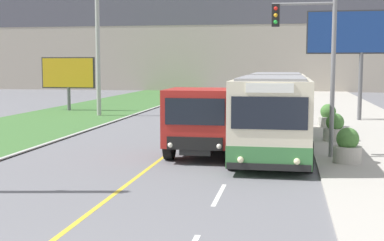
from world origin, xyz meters
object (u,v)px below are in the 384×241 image
(billboard_small, at_px, (68,74))
(planter_round_near, at_px, (347,147))
(billboard_large, at_px, (362,35))
(planter_round_second, at_px, (335,129))
(traffic_light_mast, at_px, (315,54))
(city_bus, at_px, (274,110))
(planter_round_third, at_px, (328,117))
(car_distant, at_px, (284,101))
(utility_pole_far, at_px, (98,35))
(dump_truck, at_px, (204,122))

(billboard_small, height_order, planter_round_near, billboard_small)
(billboard_small, bearing_deg, billboard_large, -10.46)
(billboard_large, height_order, planter_round_second, billboard_large)
(traffic_light_mast, relative_size, billboard_large, 0.91)
(city_bus, bearing_deg, planter_round_second, 34.59)
(planter_round_second, relative_size, planter_round_third, 0.99)
(traffic_light_mast, bearing_deg, car_distant, 93.50)
(utility_pole_far, distance_m, traffic_light_mast, 19.08)
(dump_truck, distance_m, billboard_large, 15.79)
(billboard_large, bearing_deg, planter_round_third, -118.71)
(utility_pole_far, height_order, planter_round_near, utility_pole_far)
(planter_round_near, bearing_deg, planter_round_second, 89.80)
(traffic_light_mast, distance_m, billboard_small, 23.81)
(dump_truck, xyz_separation_m, billboard_small, (-12.67, 17.16, 1.38))
(car_distant, height_order, billboard_small, billboard_small)
(billboard_small, bearing_deg, planter_round_near, -45.44)
(car_distant, distance_m, planter_round_second, 15.72)
(traffic_light_mast, relative_size, planter_round_third, 4.89)
(city_bus, relative_size, planter_round_near, 10.57)
(traffic_light_mast, bearing_deg, dump_truck, -177.30)
(car_distant, xyz_separation_m, billboard_small, (-15.46, -2.76, 1.99))
(city_bus, xyz_separation_m, billboard_small, (-15.20, 14.56, 1.15))
(city_bus, relative_size, dump_truck, 1.99)
(dump_truck, height_order, planter_round_near, dump_truck)
(billboard_small, bearing_deg, planter_round_third, -22.81)
(billboard_large, distance_m, planter_round_third, 6.25)
(billboard_large, bearing_deg, city_bus, -113.69)
(car_distant, relative_size, planter_round_third, 3.52)
(planter_round_near, bearing_deg, billboard_large, 81.28)
(city_bus, distance_m, car_distant, 17.35)
(billboard_large, distance_m, billboard_small, 20.45)
(car_distant, bearing_deg, billboard_small, -169.86)
(traffic_light_mast, relative_size, billboard_small, 1.49)
(planter_round_near, bearing_deg, billboard_small, 134.56)
(city_bus, distance_m, planter_round_second, 3.27)
(planter_round_near, bearing_deg, car_distant, 96.34)
(billboard_large, bearing_deg, utility_pole_far, 178.50)
(planter_round_second, bearing_deg, utility_pole_far, 146.33)
(utility_pole_far, relative_size, planter_round_second, 8.63)
(planter_round_near, relative_size, planter_round_third, 0.99)
(utility_pole_far, relative_size, traffic_light_mast, 1.74)
(city_bus, bearing_deg, planter_round_third, 69.22)
(planter_round_near, distance_m, planter_round_second, 5.26)
(planter_round_near, xyz_separation_m, planter_round_third, (0.10, 10.53, 0.00))
(dump_truck, height_order, planter_round_third, dump_truck)
(city_bus, xyz_separation_m, car_distant, (0.26, 17.33, -0.84))
(car_distant, relative_size, billboard_small, 1.07)
(car_distant, bearing_deg, dump_truck, -97.97)
(traffic_light_mast, bearing_deg, utility_pole_far, 133.86)
(city_bus, xyz_separation_m, dump_truck, (-2.53, -2.59, -0.23))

